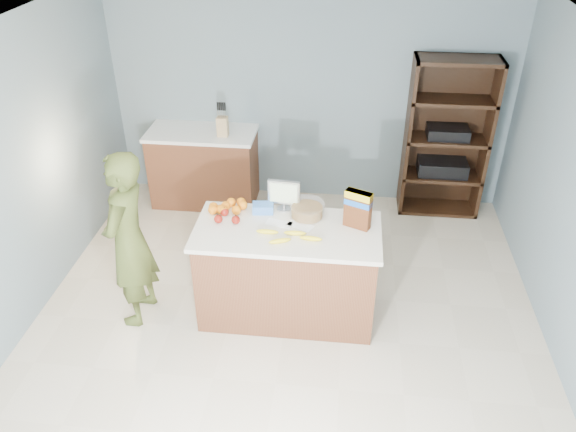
# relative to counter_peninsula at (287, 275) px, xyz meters

# --- Properties ---
(floor) EXTENTS (4.50, 5.00, 0.02)m
(floor) POSITION_rel_counter_peninsula_xyz_m (0.00, -0.30, -0.42)
(floor) COLOR beige
(floor) RESTS_ON ground
(walls) EXTENTS (4.52, 5.02, 2.51)m
(walls) POSITION_rel_counter_peninsula_xyz_m (0.00, -0.30, 1.24)
(walls) COLOR slate
(walls) RESTS_ON ground
(counter_peninsula) EXTENTS (1.56, 0.76, 0.90)m
(counter_peninsula) POSITION_rel_counter_peninsula_xyz_m (0.00, 0.00, 0.00)
(counter_peninsula) COLOR brown
(counter_peninsula) RESTS_ON ground
(back_cabinet) EXTENTS (1.24, 0.62, 0.90)m
(back_cabinet) POSITION_rel_counter_peninsula_xyz_m (-1.20, 1.90, 0.04)
(back_cabinet) COLOR brown
(back_cabinet) RESTS_ON ground
(shelving_unit) EXTENTS (0.90, 0.40, 1.80)m
(shelving_unit) POSITION_rel_counter_peninsula_xyz_m (1.55, 2.05, 0.45)
(shelving_unit) COLOR black
(shelving_unit) RESTS_ON ground
(person) EXTENTS (0.42, 0.61, 1.61)m
(person) POSITION_rel_counter_peninsula_xyz_m (-1.32, -0.17, 0.39)
(person) COLOR #424D1F
(person) RESTS_ON ground
(knife_block) EXTENTS (0.12, 0.10, 0.31)m
(knife_block) POSITION_rel_counter_peninsula_xyz_m (-0.93, 1.81, 0.60)
(knife_block) COLOR tan
(knife_block) RESTS_ON back_cabinet
(envelopes) EXTENTS (0.42, 0.20, 0.00)m
(envelopes) POSITION_rel_counter_peninsula_xyz_m (0.01, 0.07, 0.49)
(envelopes) COLOR white
(envelopes) RESTS_ON counter_peninsula
(bananas) EXTENTS (0.55, 0.20, 0.04)m
(bananas) POSITION_rel_counter_peninsula_xyz_m (0.02, -0.13, 0.51)
(bananas) COLOR yellow
(bananas) RESTS_ON counter_peninsula
(apples) EXTENTS (0.22, 0.19, 0.07)m
(apples) POSITION_rel_counter_peninsula_xyz_m (-0.53, 0.08, 0.52)
(apples) COLOR maroon
(apples) RESTS_ON counter_peninsula
(oranges) EXTENTS (0.33, 0.24, 0.08)m
(oranges) POSITION_rel_counter_peninsula_xyz_m (-0.55, 0.23, 0.53)
(oranges) COLOR orange
(oranges) RESTS_ON counter_peninsula
(blue_carton) EXTENTS (0.19, 0.14, 0.08)m
(blue_carton) POSITION_rel_counter_peninsula_xyz_m (-0.24, 0.25, 0.52)
(blue_carton) COLOR blue
(blue_carton) RESTS_ON counter_peninsula
(salad_bowl) EXTENTS (0.30, 0.30, 0.13)m
(salad_bowl) POSITION_rel_counter_peninsula_xyz_m (0.14, 0.23, 0.54)
(salad_bowl) COLOR #267219
(salad_bowl) RESTS_ON counter_peninsula
(tv) EXTENTS (0.28, 0.12, 0.28)m
(tv) POSITION_rel_counter_peninsula_xyz_m (-0.06, 0.31, 0.64)
(tv) COLOR silver
(tv) RESTS_ON counter_peninsula
(cereal_box) EXTENTS (0.24, 0.17, 0.33)m
(cereal_box) POSITION_rel_counter_peninsula_xyz_m (0.57, 0.11, 0.68)
(cereal_box) COLOR #592B14
(cereal_box) RESTS_ON counter_peninsula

